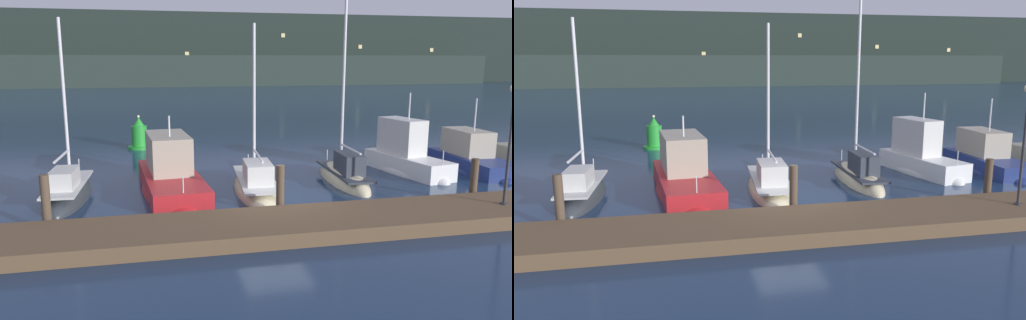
{
  "view_description": "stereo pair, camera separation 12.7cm",
  "coord_description": "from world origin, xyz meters",
  "views": [
    {
      "loc": [
        -4.37,
        -16.37,
        5.26
      ],
      "look_at": [
        0.0,
        3.15,
        1.2
      ],
      "focal_mm": 35.0,
      "sensor_mm": 36.0,
      "label": 1
    },
    {
      "loc": [
        -4.25,
        -16.39,
        5.26
      ],
      "look_at": [
        0.0,
        3.15,
        1.2
      ],
      "focal_mm": 35.0,
      "sensor_mm": 36.0,
      "label": 2
    }
  ],
  "objects": [
    {
      "name": "dock_lamppost",
      "position": [
        7.33,
        -2.4,
        3.15
      ],
      "size": [
        0.32,
        0.32,
        4.04
      ],
      "color": "#2D2D33",
      "rests_on": "dock"
    },
    {
      "name": "mooring_pile_2",
      "position": [
        0.0,
        -0.6,
        0.88
      ],
      "size": [
        0.28,
        0.28,
        1.76
      ],
      "primitive_type": "cylinder",
      "color": "#4C3D2D",
      "rests_on": "ground"
    },
    {
      "name": "ground_plane",
      "position": [
        0.0,
        0.0,
        0.0
      ],
      "size": [
        400.0,
        400.0,
        0.0
      ],
      "primitive_type": "plane",
      "color": "#192D4C"
    },
    {
      "name": "motorboat_berth_8",
      "position": [
        10.97,
        4.39,
        0.34
      ],
      "size": [
        2.25,
        5.84,
        3.96
      ],
      "color": "navy",
      "rests_on": "ground"
    },
    {
      "name": "mooring_pile_3",
      "position": [
        7.45,
        -0.6,
        0.83
      ],
      "size": [
        0.28,
        0.28,
        1.66
      ],
      "primitive_type": "cylinder",
      "color": "#4C3D2D",
      "rests_on": "ground"
    },
    {
      "name": "motorboat_berth_4",
      "position": [
        -3.44,
        3.6,
        0.4
      ],
      "size": [
        2.88,
        7.39,
        3.64
      ],
      "color": "red",
      "rests_on": "ground"
    },
    {
      "name": "channel_buoy",
      "position": [
        -4.74,
        13.81,
        0.75
      ],
      "size": [
        1.36,
        1.36,
        2.0
      ],
      "color": "green",
      "rests_on": "ground"
    },
    {
      "name": "sailboat_berth_6",
      "position": [
        4.0,
        3.42,
        0.15
      ],
      "size": [
        1.72,
        5.44,
        8.58
      ],
      "color": "beige",
      "rests_on": "ground"
    },
    {
      "name": "dock",
      "position": [
        0.0,
        -2.25,
        0.23
      ],
      "size": [
        39.74,
        2.8,
        0.45
      ],
      "primitive_type": "cube",
      "color": "brown",
      "rests_on": "ground"
    },
    {
      "name": "sailboat_berth_5",
      "position": [
        -0.1,
        2.75,
        0.15
      ],
      "size": [
        2.22,
        5.98,
        7.22
      ],
      "color": "beige",
      "rests_on": "ground"
    },
    {
      "name": "sailboat_berth_3",
      "position": [
        -7.33,
        3.09,
        0.13
      ],
      "size": [
        1.69,
        5.26,
        7.44
      ],
      "color": "#2D3338",
      "rests_on": "ground"
    },
    {
      "name": "hillside_backdrop",
      "position": [
        -0.46,
        94.32,
        6.74
      ],
      "size": [
        240.0,
        23.0,
        14.64
      ],
      "color": "#1E2823",
      "rests_on": "ground"
    },
    {
      "name": "motorboat_berth_7",
      "position": [
        7.56,
        4.52,
        0.45
      ],
      "size": [
        2.58,
        5.45,
        4.41
      ],
      "color": "white",
      "rests_on": "ground"
    },
    {
      "name": "mooring_pile_1",
      "position": [
        -7.45,
        -0.6,
        0.91
      ],
      "size": [
        0.28,
        0.28,
        1.82
      ],
      "primitive_type": "cylinder",
      "color": "#4C3D2D",
      "rests_on": "ground"
    }
  ]
}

